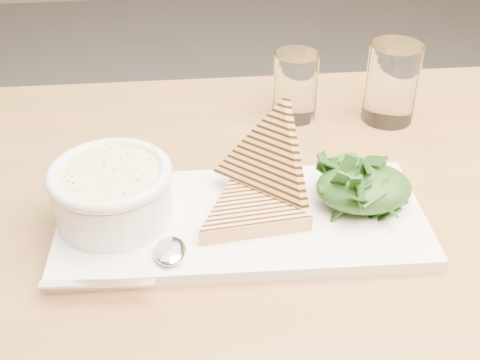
{
  "coord_description": "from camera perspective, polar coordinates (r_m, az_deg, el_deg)",
  "views": [
    {
      "loc": [
        -0.36,
        -0.6,
        1.18
      ],
      "look_at": [
        -0.29,
        -0.05,
        0.79
      ],
      "focal_mm": 45.0,
      "sensor_mm": 36.0,
      "label": 1
    }
  ],
  "objects": [
    {
      "name": "sandwich_lean",
      "position": [
        0.68,
        2.7,
        1.95
      ],
      "size": [
        0.2,
        0.2,
        0.16
      ],
      "primitive_type": null,
      "rotation": [
        1.08,
        0.0,
        -0.75
      ],
      "color": "tan",
      "rests_on": "sandwich_flat"
    },
    {
      "name": "platter",
      "position": [
        0.68,
        0.2,
        -3.84
      ],
      "size": [
        0.42,
        0.2,
        0.02
      ],
      "primitive_type": "cube",
      "rotation": [
        0.0,
        0.0,
        -0.05
      ],
      "color": "white",
      "rests_on": "table_top"
    },
    {
      "name": "spoon_bowl",
      "position": [
        0.63,
        -6.63,
        -6.69
      ],
      "size": [
        0.04,
        0.05,
        0.01
      ],
      "primitive_type": "ellipsoid",
      "rotation": [
        0.0,
        0.0,
        -0.09
      ],
      "color": "silver",
      "rests_on": "platter"
    },
    {
      "name": "salad_base",
      "position": [
        0.7,
        11.64,
        -0.69
      ],
      "size": [
        0.11,
        0.09,
        0.04
      ],
      "primitive_type": "ellipsoid",
      "color": "#133411",
      "rests_on": "platter"
    },
    {
      "name": "soup",
      "position": [
        0.66,
        -12.24,
        0.45
      ],
      "size": [
        0.11,
        0.11,
        0.01
      ],
      "primitive_type": "cylinder",
      "color": "#EAD88D",
      "rests_on": "soup_bowl"
    },
    {
      "name": "arugula_pile",
      "position": [
        0.69,
        11.69,
        -0.3
      ],
      "size": [
        0.11,
        0.1,
        0.05
      ],
      "primitive_type": null,
      "color": "#28511A",
      "rests_on": "platter"
    },
    {
      "name": "bowl_rim",
      "position": [
        0.66,
        -12.26,
        0.6
      ],
      "size": [
        0.13,
        0.13,
        0.01
      ],
      "primitive_type": "torus",
      "color": "white",
      "rests_on": "soup_bowl"
    },
    {
      "name": "soup_bowl",
      "position": [
        0.67,
        -11.92,
        -1.68
      ],
      "size": [
        0.13,
        0.13,
        0.05
      ],
      "primitive_type": "cylinder",
      "color": "white",
      "rests_on": "platter"
    },
    {
      "name": "table_top",
      "position": [
        0.69,
        11.52,
        -6.94
      ],
      "size": [
        1.3,
        0.88,
        0.04
      ],
      "primitive_type": "cube",
      "rotation": [
        0.0,
        0.0,
        -0.02
      ],
      "color": "olive",
      "rests_on": "ground"
    },
    {
      "name": "spoon_handle",
      "position": [
        0.61,
        -13.39,
        -9.53
      ],
      "size": [
        0.11,
        0.02,
        0.0
      ],
      "primitive_type": "cube",
      "rotation": [
        0.0,
        0.0,
        -0.09
      ],
      "color": "silver",
      "rests_on": "platter"
    },
    {
      "name": "glass_far",
      "position": [
        0.89,
        14.17,
        8.91
      ],
      "size": [
        0.07,
        0.07,
        0.11
      ],
      "primitive_type": "cylinder",
      "color": "white",
      "rests_on": "table_top"
    },
    {
      "name": "sandwich_flat",
      "position": [
        0.67,
        0.87,
        -2.98
      ],
      "size": [
        0.16,
        0.16,
        0.02
      ],
      "primitive_type": null,
      "rotation": [
        0.0,
        0.0,
        0.09
      ],
      "color": "tan",
      "rests_on": "platter"
    },
    {
      "name": "glass_near",
      "position": [
        0.88,
        5.27,
        8.86
      ],
      "size": [
        0.06,
        0.06,
        0.1
      ],
      "primitive_type": "cylinder",
      "color": "white",
      "rests_on": "table_top"
    }
  ]
}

